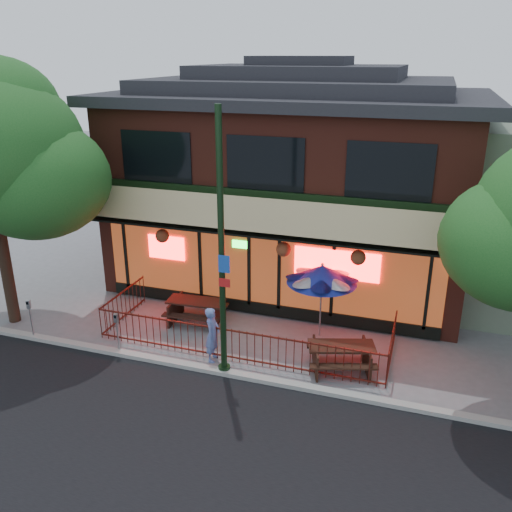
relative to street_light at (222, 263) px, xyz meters
The scene contains 11 objects.
ground 3.17m from the street_light, 90.34° to the left, with size 80.00×80.00×0.00m, color gray.
curb 3.09m from the street_light, 91.40° to the right, with size 80.00×0.25×0.12m, color #999993.
restaurant_building 7.58m from the street_light, 90.02° to the left, with size 12.96×9.49×8.05m.
patio_fence 2.68m from the street_light, 90.15° to the left, with size 8.44×2.62×1.00m.
street_light is the anchor object (origin of this frame).
picnic_table_left 4.07m from the street_light, 128.17° to the left, with size 1.88×1.50×0.76m.
picnic_table_right 4.11m from the street_light, 20.53° to the left, with size 2.09×1.82×0.76m.
patio_umbrella 3.63m from the street_light, 54.43° to the left, with size 2.07×2.07×2.37m.
pedestrian 2.47m from the street_light, 136.73° to the left, with size 0.58×0.38×1.59m, color #596FB3.
parking_meter_near 3.98m from the street_light, behind, with size 0.11×0.10×1.24m.
parking_meter_far 6.55m from the street_light, behind, with size 0.14×0.13×1.26m.
Camera 1 is at (4.75, -12.06, 8.06)m, focal length 38.00 mm.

